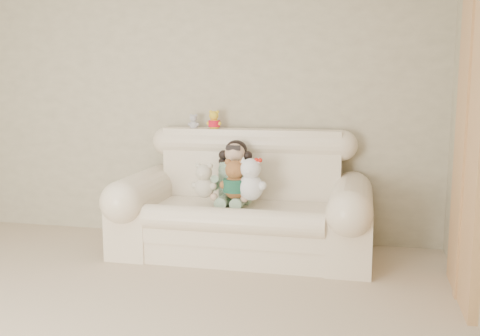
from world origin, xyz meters
The scene contains 9 objects.
wall_back centered at (0.00, 2.50, 1.30)m, with size 4.50×4.50×0.00m, color beige.
sofa centered at (0.59, 2.00, 0.52)m, with size 2.10×0.95×1.03m, color #F8EBC8, non-canonical shape.
door_panel centered at (2.22, 1.40, 1.05)m, with size 0.06×0.90×2.10m, color #A27C45.
seated_child centered at (0.50, 2.08, 0.69)m, with size 0.32×0.40×0.54m, color #276F3A, non-canonical shape.
brown_teddy centered at (0.55, 1.88, 0.69)m, with size 0.24×0.19×0.38m, color brown, non-canonical shape.
white_cat centered at (0.68, 1.87, 0.70)m, with size 0.26×0.20×0.41m, color silver, non-canonical shape.
cream_teddy centered at (0.29, 1.88, 0.67)m, with size 0.21×0.17×0.33m, color beige, non-canonical shape.
yellow_mini_bear centered at (0.25, 2.33, 1.11)m, with size 0.13×0.10×0.21m, color yellow, non-canonical shape.
grey_mini_plush centered at (0.06, 2.35, 1.09)m, with size 0.11×0.08×0.16m, color silver, non-canonical shape.
Camera 1 is at (1.55, -2.39, 1.44)m, focal length 41.48 mm.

